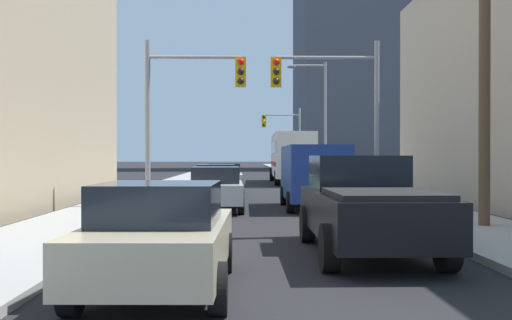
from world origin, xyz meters
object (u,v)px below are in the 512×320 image
Objects in this scene: traffic_signal_near_right at (331,96)px; traffic_signal_near_left at (190,96)px; sedan_beige at (160,236)px; traffic_signal_far_right at (283,131)px; sedan_silver at (216,189)px; pickup_truck_black at (365,206)px; cargo_van_blue at (313,173)px; city_bus at (291,155)px; sedan_white at (225,177)px; sedan_green at (217,182)px.

traffic_signal_near_left is at bearing -180.00° from traffic_signal_near_right.
traffic_signal_far_right is at bearing 84.04° from sedan_beige.
sedan_beige is 0.71× the size of traffic_signal_near_right.
sedan_silver is (0.21, 12.33, 0.00)m from sedan_beige.
traffic_signal_near_right is at bearing 10.39° from sedan_silver.
pickup_truck_black is 10.40m from traffic_signal_near_right.
cargo_van_blue is at bearing 74.49° from sedan_beige.
pickup_truck_black is at bearing -91.77° from city_bus.
traffic_signal_near_right is (4.10, -10.15, 3.28)m from sedan_white.
sedan_silver is 0.71× the size of traffic_signal_near_right.
traffic_signal_far_right reaches higher than city_bus.
sedan_white is at bearing 89.62° from sedan_beige.
pickup_truck_black is 11.21m from traffic_signal_near_left.
traffic_signal_far_right is at bearing 89.64° from city_bus.
sedan_green is at bearing 128.34° from cargo_van_blue.
pickup_truck_black is at bearing -91.43° from traffic_signal_far_right.
sedan_white is at bearing -102.31° from traffic_signal_far_right.
traffic_signal_near_left is (-0.71, -4.76, 3.26)m from sedan_green.
traffic_signal_near_left reaches higher than pickup_truck_black.
sedan_silver is at bearing -97.94° from traffic_signal_far_right.
city_bus is at bearing 78.70° from sedan_silver.
cargo_van_blue is at bearing -91.63° from traffic_signal_far_right.
traffic_signal_near_right reaches higher than pickup_truck_black.
pickup_truck_black is 0.90× the size of traffic_signal_far_right.
traffic_signal_far_right is (0.26, 30.15, -0.03)m from traffic_signal_near_right.
traffic_signal_near_right is (4.28, -4.76, 3.28)m from sedan_green.
cargo_van_blue is (0.14, 10.00, 0.35)m from pickup_truck_black.
city_bus is 2.13× the size of pickup_truck_black.
city_bus reaches higher than sedan_beige.
pickup_truck_black is at bearing -66.76° from traffic_signal_near_left.
sedan_beige is (-3.66, -13.18, -0.52)m from cargo_van_blue.
city_bus reaches higher than sedan_white.
traffic_signal_near_left is 4.99m from traffic_signal_near_right.
sedan_green is 5.81m from traffic_signal_near_left.
sedan_white is 10.70m from traffic_signal_near_left.
traffic_signal_near_right is at bearing 0.00° from traffic_signal_near_left.
cargo_van_blue reaches higher than sedan_green.
sedan_beige is 23.23m from sedan_white.
traffic_signal_near_left is (-0.88, -10.15, 3.26)m from sedan_white.
traffic_signal_far_right is (0.06, 9.64, 2.09)m from city_bus.
sedan_silver is at bearing -89.72° from sedan_white.
traffic_signal_far_right reaches higher than sedan_beige.
traffic_signal_near_right is at bearing -90.55° from city_bus.
traffic_signal_near_right is at bearing -9.71° from cargo_van_blue.
sedan_beige and sedan_white have the same top height.
sedan_silver is 10.90m from sedan_white.
city_bus is at bearing 75.81° from traffic_signal_near_left.
city_bus is 1.92× the size of traffic_signal_far_right.
sedan_silver is 31.36m from traffic_signal_far_right.
sedan_green is 0.70× the size of traffic_signal_near_right.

